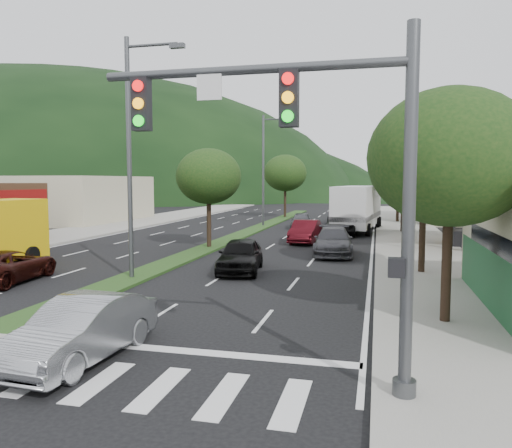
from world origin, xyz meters
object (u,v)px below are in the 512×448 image
(car_queue_e, at_px, (301,220))
(tree_r_d, at_px, (404,168))
(tree_r_a, at_px, (450,158))
(traffic_signal, at_px, (323,156))
(car_queue_f, at_px, (340,216))
(sedan_silver, at_px, (82,329))
(car_queue_a, at_px, (240,255))
(streetlight_near, at_px, (133,146))
(tree_med_near, at_px, (209,176))
(motorhome, at_px, (357,207))
(tree_med_far, at_px, (285,173))
(suv_maroon, at_px, (8,266))
(streetlight_mid, at_px, (265,165))
(car_queue_c, at_px, (305,232))
(car_queue_d, at_px, (341,226))
(tree_r_c, at_px, (412,171))
(tree_r_b, at_px, (424,161))
(tree_r_e, at_px, (398,173))
(car_queue_b, at_px, (333,241))

(car_queue_e, bearing_deg, tree_r_d, -19.96)
(tree_r_a, relative_size, car_queue_e, 1.61)
(traffic_signal, relative_size, car_queue_f, 1.48)
(sedan_silver, height_order, car_queue_a, car_queue_a)
(streetlight_near, bearing_deg, car_queue_a, 36.52)
(tree_r_d, xyz_separation_m, streetlight_near, (-11.79, -22.00, 0.40))
(car_queue_f, bearing_deg, tree_med_near, -102.74)
(tree_r_a, height_order, motorhome, tree_r_a)
(tree_med_far, bearing_deg, suv_maroon, -97.19)
(streetlight_mid, distance_m, motorhome, 9.26)
(car_queue_c, bearing_deg, traffic_signal, -79.21)
(car_queue_d, distance_m, car_queue_f, 11.94)
(car_queue_e, bearing_deg, tree_r_c, -60.76)
(tree_med_far, bearing_deg, sedan_silver, -85.64)
(tree_r_b, distance_m, car_queue_d, 16.47)
(motorhome, bearing_deg, tree_r_e, 75.21)
(tree_r_c, xyz_separation_m, tree_r_e, (0.00, 20.00, 0.14))
(tree_med_far, distance_m, car_queue_d, 18.85)
(car_queue_a, bearing_deg, streetlight_mid, 92.03)
(tree_med_far, xyz_separation_m, car_queue_c, (5.38, -21.81, -4.25))
(tree_med_near, relative_size, streetlight_mid, 0.60)
(tree_r_e, xyz_separation_m, car_queue_f, (-5.54, -0.90, -4.20))
(sedan_silver, distance_m, car_queue_d, 28.41)
(tree_r_d, distance_m, motorhome, 4.85)
(car_queue_d, distance_m, car_queue_e, 6.26)
(tree_r_b, xyz_separation_m, tree_med_far, (-12.00, 32.00, -0.03))
(tree_r_b, xyz_separation_m, car_queue_c, (-6.62, 10.19, -4.28))
(tree_r_a, distance_m, tree_med_near, 18.44)
(traffic_signal, relative_size, streetlight_near, 0.70)
(car_queue_c, height_order, car_queue_e, car_queue_c)
(tree_r_b, distance_m, motorhome, 19.41)
(tree_med_far, bearing_deg, tree_r_d, -49.40)
(sedan_silver, bearing_deg, car_queue_f, 89.09)
(streetlight_near, distance_m, car_queue_a, 6.74)
(car_queue_f, bearing_deg, tree_r_b, -74.16)
(tree_r_c, relative_size, motorhome, 0.65)
(tree_r_e, distance_m, streetlight_mid, 13.73)
(tree_r_e, xyz_separation_m, car_queue_b, (-4.33, -22.81, -4.13))
(tree_r_d, relative_size, car_queue_f, 1.51)
(car_queue_b, bearing_deg, tree_med_near, 169.69)
(tree_r_a, relative_size, tree_r_d, 0.93)
(streetlight_mid, bearing_deg, tree_r_e, 30.69)
(streetlight_mid, bearing_deg, car_queue_e, -13.42)
(streetlight_mid, xyz_separation_m, sedan_silver, (3.22, -33.94, -4.85))
(tree_med_far, relative_size, car_queue_a, 1.54)
(traffic_signal, relative_size, motorhome, 0.70)
(car_queue_b, relative_size, car_queue_c, 1.14)
(car_queue_b, bearing_deg, suv_maroon, -143.28)
(tree_r_e, height_order, streetlight_mid, streetlight_mid)
(tree_r_b, xyz_separation_m, car_queue_d, (-4.64, 15.19, -4.34))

